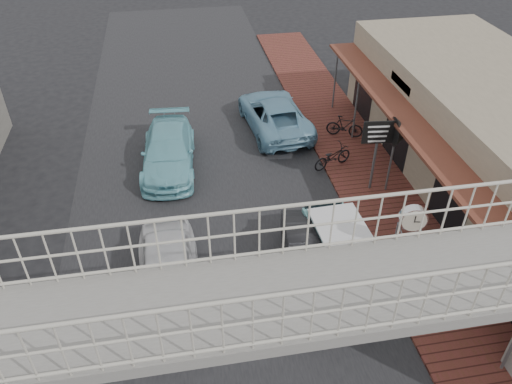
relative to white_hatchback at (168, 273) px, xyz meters
name	(u,v)px	position (x,y,z in m)	size (l,w,h in m)	color
ground	(225,316)	(1.51, -1.25, -0.79)	(120.00, 120.00, 0.00)	black
road_strip	(225,316)	(1.51, -1.25, -0.78)	(10.00, 60.00, 0.01)	black
sidewalk	(396,224)	(8.01, 1.75, -0.74)	(3.00, 40.00, 0.10)	brown
shophouse_row	(511,151)	(12.48, 2.75, 1.22)	(7.20, 18.00, 4.00)	gray
footbridge	(245,373)	(1.51, -5.25, 2.39)	(16.40, 2.40, 6.34)	gray
white_hatchback	(168,273)	(0.00, 0.00, 0.00)	(1.86, 4.62, 1.57)	silver
dark_sedan	(313,262)	(4.37, -0.24, -0.05)	(1.56, 4.48, 1.48)	black
angkot_curb	(274,114)	(5.15, 9.35, -0.04)	(2.49, 5.39, 1.50)	#6FA4C0
angkot_far	(168,151)	(0.24, 6.94, -0.05)	(2.07, 5.10, 1.48)	#7CCAD7
angkot_van	(341,245)	(5.32, -0.04, 0.29)	(1.72, 3.52, 1.69)	black
motorcycle_near	(332,157)	(6.81, 5.64, -0.21)	(0.63, 1.80, 0.95)	black
motorcycle_far	(345,126)	(8.08, 7.94, -0.19)	(0.46, 1.64, 0.99)	black
street_clock	(412,222)	(6.81, -1.14, 1.92)	(0.80, 0.70, 3.14)	#59595B
arrow_sign	(399,132)	(8.57, 3.84, 1.76)	(1.79, 1.15, 3.03)	#59595B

